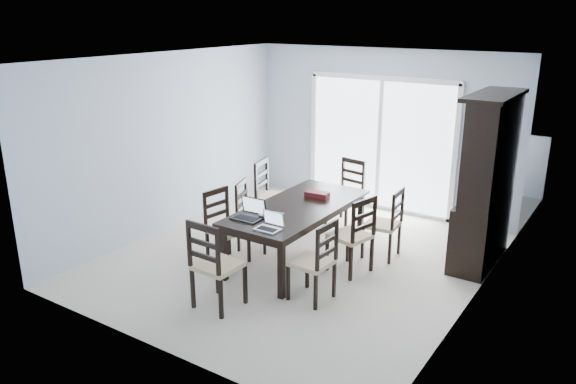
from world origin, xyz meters
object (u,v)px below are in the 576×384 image
object	(u,v)px
china_hutch	(487,183)
chair_right_near	(319,253)
laptop_dark	(247,214)
game_box	(317,195)
chair_left_far	(269,187)
chair_right_far	(389,216)
cell_phone	(265,229)
chair_end_near	(211,256)
dining_table	(298,211)
chair_end_far	(348,185)
hot_tub	(375,162)
chair_left_near	(222,219)
laptop_silver	(268,226)
chair_left_mid	(249,208)
chair_right_mid	(356,227)

from	to	relation	value
china_hutch	chair_right_near	bearing A→B (deg)	-120.52
laptop_dark	game_box	bearing A→B (deg)	75.04
chair_left_far	chair_right_near	distance (m)	2.38
chair_right_far	cell_phone	world-z (taller)	chair_right_far
chair_end_near	cell_phone	bearing A→B (deg)	76.09
china_hutch	chair_end_near	size ratio (longest dim) A/B	1.83
dining_table	chair_end_far	xyz separation A→B (m)	(-0.09, 1.59, -0.07)
chair_right_far	hot_tub	size ratio (longest dim) A/B	0.64
chair_left_near	cell_phone	size ratio (longest dim) A/B	9.04
chair_left_near	chair_right_far	distance (m)	2.18
chair_left_near	cell_phone	world-z (taller)	chair_left_near
chair_right_near	game_box	world-z (taller)	chair_right_near
chair_left_far	laptop_silver	size ratio (longest dim) A/B	4.11
chair_left_mid	chair_left_far	distance (m)	0.80
chair_end_far	cell_phone	world-z (taller)	chair_end_far
china_hutch	chair_right_mid	bearing A→B (deg)	-134.58
dining_table	cell_phone	distance (m)	0.92
chair_left_far	laptop_dark	size ratio (longest dim) A/B	3.34
chair_end_near	chair_left_mid	bearing A→B (deg)	115.45
chair_left_near	chair_right_near	xyz separation A→B (m)	(1.59, -0.25, -0.00)
chair_right_near	chair_right_far	size ratio (longest dim) A/B	1.00
chair_left_mid	chair_left_near	bearing A→B (deg)	-19.33
chair_left_mid	hot_tub	distance (m)	3.71
china_hutch	chair_end_far	distance (m)	2.19
dining_table	chair_left_near	size ratio (longest dim) A/B	1.98
chair_left_mid	laptop_silver	xyz separation A→B (m)	(0.94, -0.88, 0.22)
chair_end_far	game_box	world-z (taller)	chair_end_far
china_hutch	cell_phone	world-z (taller)	china_hutch
chair_right_mid	chair_right_far	xyz separation A→B (m)	(0.14, 0.67, -0.03)
dining_table	game_box	size ratio (longest dim) A/B	7.03
chair_left_mid	game_box	world-z (taller)	chair_left_mid
dining_table	chair_right_far	xyz separation A→B (m)	(0.97, 0.71, -0.09)
laptop_silver	game_box	xyz separation A→B (m)	(-0.13, 1.33, -0.01)
chair_left_far	chair_end_near	distance (m)	2.54
cell_phone	hot_tub	size ratio (longest dim) A/B	0.07
chair_right_near	chair_right_mid	xyz separation A→B (m)	(0.03, 0.86, 0.03)
dining_table	china_hutch	size ratio (longest dim) A/B	1.00
chair_left_far	game_box	world-z (taller)	chair_left_far
chair_left_mid	chair_right_far	distance (m)	1.89
chair_end_near	laptop_dark	size ratio (longest dim) A/B	3.34
china_hutch	laptop_silver	distance (m)	2.86
dining_table	chair_right_mid	world-z (taller)	chair_right_mid
laptop_silver	chair_end_far	bearing A→B (deg)	96.94
dining_table	chair_right_far	size ratio (longest dim) A/B	1.99
china_hutch	laptop_silver	xyz separation A→B (m)	(-1.86, -2.15, -0.27)
laptop_dark	hot_tub	world-z (taller)	laptop_dark
chair_left_near	laptop_silver	xyz separation A→B (m)	(0.95, -0.33, 0.21)
chair_left_far	chair_end_near	bearing A→B (deg)	9.66
chair_left_mid	chair_end_near	world-z (taller)	chair_end_near
chair_right_mid	chair_right_far	distance (m)	0.68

